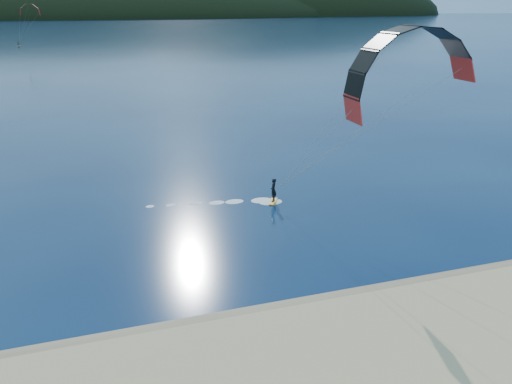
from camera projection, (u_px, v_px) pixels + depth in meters
wet_sand at (204, 330)px, 25.07m from camera, size 220.00×2.50×0.10m
headland at (93, 17)px, 686.53m from camera, size 1200.00×310.00×140.00m
kitesurfer_near at (404, 97)px, 35.11m from camera, size 23.63×9.15×13.86m
kitesurfer_far at (30, 14)px, 194.07m from camera, size 10.78×6.19×14.12m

